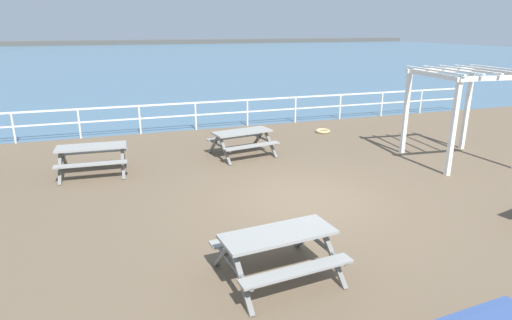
# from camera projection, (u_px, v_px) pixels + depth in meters

# --- Properties ---
(ground_plane) EXTENTS (30.00, 24.00, 0.20)m
(ground_plane) POSITION_uv_depth(u_px,v_px,m) (305.00, 203.00, 10.05)
(ground_plane) COLOR brown
(sea_band) EXTENTS (142.00, 90.00, 0.01)m
(sea_band) POSITION_uv_depth(u_px,v_px,m) (139.00, 56.00, 57.73)
(sea_band) COLOR #476B84
(sea_band) RESTS_ON ground
(distant_shoreline) EXTENTS (142.00, 6.00, 1.80)m
(distant_shoreline) POSITION_uv_depth(u_px,v_px,m) (125.00, 44.00, 96.62)
(distant_shoreline) COLOR #4C4C47
(distant_shoreline) RESTS_ON ground
(seaward_railing) EXTENTS (23.07, 0.07, 1.08)m
(seaward_railing) POSITION_uv_depth(u_px,v_px,m) (222.00, 109.00, 16.80)
(seaward_railing) COLOR white
(seaward_railing) RESTS_ON ground
(picnic_table_near_left) EXTENTS (1.94, 1.70, 0.80)m
(picnic_table_near_left) POSITION_uv_depth(u_px,v_px,m) (278.00, 244.00, 6.73)
(picnic_table_near_left) COLOR gray
(picnic_table_near_left) RESTS_ON ground
(picnic_table_mid_centre) EXTENTS (1.86, 1.61, 0.80)m
(picnic_table_mid_centre) POSITION_uv_depth(u_px,v_px,m) (92.00, 153.00, 11.58)
(picnic_table_mid_centre) COLOR gray
(picnic_table_mid_centre) RESTS_ON ground
(picnic_table_far_right) EXTENTS (2.04, 1.81, 0.80)m
(picnic_table_far_right) POSITION_uv_depth(u_px,v_px,m) (242.00, 137.00, 13.22)
(picnic_table_far_right) COLOR gray
(picnic_table_far_right) RESTS_ON ground
(lattice_pergola) EXTENTS (2.63, 2.74, 2.70)m
(lattice_pergola) POSITION_uv_depth(u_px,v_px,m) (464.00, 94.00, 12.30)
(lattice_pergola) COLOR white
(lattice_pergola) RESTS_ON ground
(rope_coil) EXTENTS (0.55, 0.55, 0.11)m
(rope_coil) POSITION_uv_depth(u_px,v_px,m) (323.00, 131.00, 16.25)
(rope_coil) COLOR tan
(rope_coil) RESTS_ON ground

